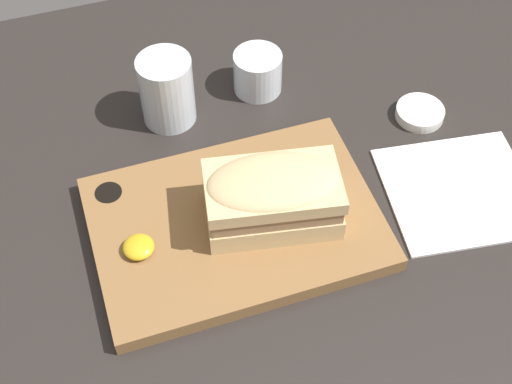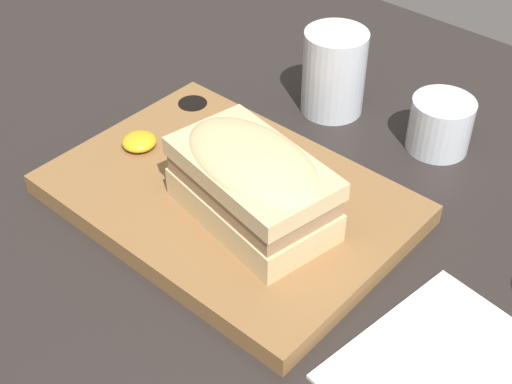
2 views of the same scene
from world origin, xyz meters
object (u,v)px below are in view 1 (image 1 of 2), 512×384
Objects in this scene: serving_board at (235,223)px; wine_glass at (258,73)px; sandwich at (273,195)px; napkin at (459,191)px; water_glass at (167,94)px; condiment_dish at (420,113)px.

wine_glass reaches higher than serving_board.
sandwich is 0.83× the size of napkin.
water_glass is at bearing 108.03° from sandwich.
serving_board is at bearing 173.00° from napkin.
napkin is (26.01, -2.44, -6.65)cm from sandwich.
water_glass is 42.83cm from napkin.
serving_board is 7.47cm from sandwich.
condiment_dish is at bearing 23.92° from sandwich.
napkin is 14.56cm from condiment_dish.
serving_board is at bearing -82.23° from water_glass.
sandwich is 24.95cm from water_glass.
wine_glass is (6.49, 25.35, -3.86)cm from sandwich.
serving_board is 22.77cm from water_glass.
wine_glass is (11.14, 24.03, 1.84)cm from serving_board.
wine_glass is at bearing 6.95° from water_glass.
sandwich is at bearing -156.08° from condiment_dish.
napkin is at bearing -94.63° from condiment_dish.
serving_board is 2.01× the size of sandwich.
wine_glass reaches higher than condiment_dish.
sandwich is at bearing -15.90° from serving_board.
wine_glass is at bearing 65.14° from serving_board.
napkin is at bearing -54.93° from wine_glass.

